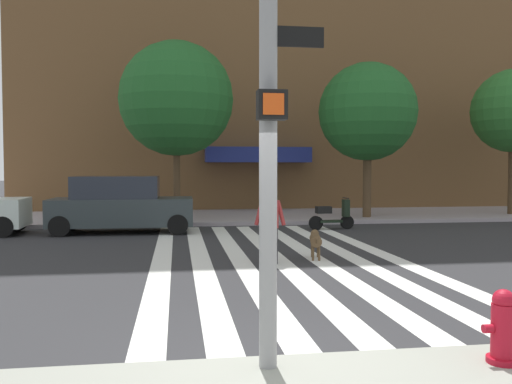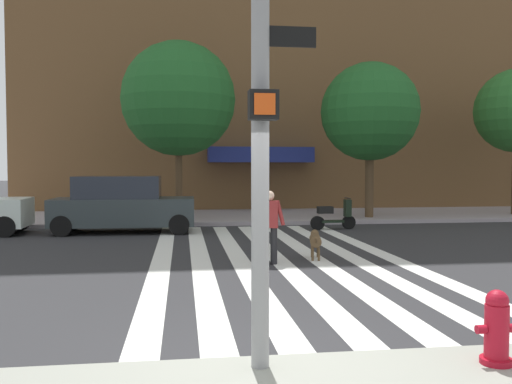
% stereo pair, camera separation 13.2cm
% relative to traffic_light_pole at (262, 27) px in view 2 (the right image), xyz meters
% --- Properties ---
extents(ground_plane, '(160.00, 160.00, 0.00)m').
position_rel_traffic_light_pole_xyz_m(ground_plane, '(0.13, 7.43, -3.52)').
color(ground_plane, '#2B2B2D').
extents(sidewalk_far, '(80.00, 6.00, 0.15)m').
position_rel_traffic_light_pole_xyz_m(sidewalk_far, '(0.13, 17.49, -3.45)').
color(sidewalk_far, '#988E94').
rests_on(sidewalk_far, ground_plane).
extents(crosswalk_stripes, '(5.85, 13.53, 0.01)m').
position_rel_traffic_light_pole_xyz_m(crosswalk_stripes, '(1.44, 7.43, -3.52)').
color(crosswalk_stripes, silver).
rests_on(crosswalk_stripes, ground_plane).
extents(traffic_light_pole, '(0.74, 0.46, 5.80)m').
position_rel_traffic_light_pole_xyz_m(traffic_light_pole, '(0.00, 0.00, 0.00)').
color(traffic_light_pole, gray).
rests_on(traffic_light_pole, sidewalk_near).
extents(fire_hydrant, '(0.44, 0.32, 0.76)m').
position_rel_traffic_light_pole_xyz_m(fire_hydrant, '(2.40, -0.20, -3.00)').
color(fire_hydrant, '#AA1021').
rests_on(fire_hydrant, sidewalk_near).
extents(parked_car_behind_first, '(4.62, 2.01, 1.87)m').
position_rel_traffic_light_pole_xyz_m(parked_car_behind_first, '(-2.75, 13.01, -2.60)').
color(parked_car_behind_first, '#2E3639').
rests_on(parked_car_behind_first, ground_plane).
extents(parked_scooter, '(1.63, 0.50, 1.11)m').
position_rel_traffic_light_pole_xyz_m(parked_scooter, '(4.41, 12.86, -3.04)').
color(parked_scooter, black).
rests_on(parked_scooter, ground_plane).
extents(street_tree_nearest, '(4.45, 4.45, 6.90)m').
position_rel_traffic_light_pole_xyz_m(street_tree_nearest, '(-0.91, 16.10, 1.30)').
color(street_tree_nearest, '#4C3823').
rests_on(street_tree_nearest, sidewalk_far).
extents(street_tree_middle, '(3.94, 3.94, 6.21)m').
position_rel_traffic_light_pole_xyz_m(street_tree_middle, '(6.70, 15.69, 0.86)').
color(street_tree_middle, '#4C3823').
rests_on(street_tree_middle, sidewalk_far).
extents(pedestrian_dog_walker, '(0.71, 0.31, 1.64)m').
position_rel_traffic_light_pole_xyz_m(pedestrian_dog_walker, '(1.14, 6.55, -2.59)').
color(pedestrian_dog_walker, black).
rests_on(pedestrian_dog_walker, ground_plane).
extents(dog_on_leash, '(0.41, 1.11, 0.65)m').
position_rel_traffic_light_pole_xyz_m(dog_on_leash, '(2.33, 7.11, -3.08)').
color(dog_on_leash, brown).
rests_on(dog_on_leash, ground_plane).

